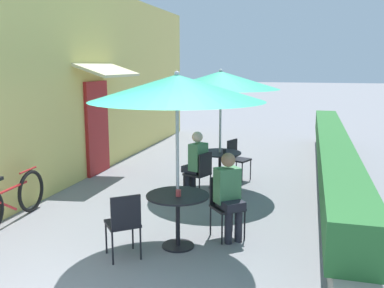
% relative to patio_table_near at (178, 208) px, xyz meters
% --- Properties ---
extents(cafe_facade_wall, '(0.98, 11.92, 4.20)m').
position_rel_patio_table_near_xyz_m(cafe_facade_wall, '(-3.13, 3.88, 1.53)').
color(cafe_facade_wall, '#E0CC6B').
rests_on(cafe_facade_wall, ground_plane).
extents(planter_hedge, '(0.60, 10.92, 1.01)m').
position_rel_patio_table_near_xyz_m(planter_hedge, '(2.16, 3.91, -0.02)').
color(planter_hedge, gray).
rests_on(planter_hedge, ground_plane).
extents(patio_table_near, '(0.85, 0.85, 0.74)m').
position_rel_patio_table_near_xyz_m(patio_table_near, '(0.00, 0.00, 0.00)').
color(patio_table_near, black).
rests_on(patio_table_near, ground_plane).
extents(patio_umbrella_near, '(2.29, 2.29, 2.38)m').
position_rel_patio_table_near_xyz_m(patio_umbrella_near, '(0.00, 0.00, 1.60)').
color(patio_umbrella_near, '#B7B7BC').
rests_on(patio_umbrella_near, ground_plane).
extents(cafe_chair_near_left, '(0.56, 0.56, 0.87)m').
position_rel_patio_table_near_xyz_m(cafe_chair_near_left, '(-0.54, -0.54, -0.04)').
color(cafe_chair_near_left, black).
rests_on(cafe_chair_near_left, ground_plane).
extents(cafe_chair_near_right, '(0.56, 0.56, 0.87)m').
position_rel_patio_table_near_xyz_m(cafe_chair_near_right, '(0.54, 0.54, -0.04)').
color(cafe_chair_near_right, black).
rests_on(cafe_chair_near_right, ground_plane).
extents(seated_patron_near_right, '(0.50, 0.51, 1.25)m').
position_rel_patio_table_near_xyz_m(seated_patron_near_right, '(0.62, 0.46, 0.13)').
color(seated_patron_near_right, '#23232D').
rests_on(seated_patron_near_right, ground_plane).
extents(coffee_cup_near, '(0.07, 0.07, 0.09)m').
position_rel_patio_table_near_xyz_m(coffee_cup_near, '(0.03, -0.06, 0.23)').
color(coffee_cup_near, '#B73D3D').
rests_on(coffee_cup_near, patio_table_near).
extents(patio_table_mid, '(0.85, 0.85, 0.74)m').
position_rel_patio_table_near_xyz_m(patio_table_mid, '(-0.03, 2.94, 0.00)').
color(patio_table_mid, black).
rests_on(patio_table_mid, ground_plane).
extents(patio_umbrella_mid, '(2.29, 2.29, 2.38)m').
position_rel_patio_table_near_xyz_m(patio_umbrella_mid, '(-0.03, 2.94, 1.60)').
color(patio_umbrella_mid, '#B7B7BC').
rests_on(patio_umbrella_mid, ground_plane).
extents(cafe_chair_mid_left, '(0.52, 0.52, 0.87)m').
position_rel_patio_table_near_xyz_m(cafe_chair_mid_left, '(-0.24, 2.20, -0.04)').
color(cafe_chair_mid_left, black).
rests_on(cafe_chair_mid_left, ground_plane).
extents(seated_patron_mid_left, '(0.49, 0.44, 1.25)m').
position_rel_patio_table_near_xyz_m(seated_patron_mid_left, '(-0.35, 2.24, 0.13)').
color(seated_patron_mid_left, '#23232D').
rests_on(seated_patron_mid_left, ground_plane).
extents(cafe_chair_mid_right, '(0.52, 0.52, 0.87)m').
position_rel_patio_table_near_xyz_m(cafe_chair_mid_right, '(0.18, 3.68, -0.04)').
color(cafe_chair_mid_right, black).
rests_on(cafe_chair_mid_right, ground_plane).
extents(coffee_cup_mid, '(0.07, 0.07, 0.09)m').
position_rel_patio_table_near_xyz_m(coffee_cup_mid, '(0.08, 2.86, 0.23)').
color(coffee_cup_mid, '#232328').
rests_on(coffee_cup_mid, patio_table_mid).
extents(bicycle_leaning, '(0.17, 1.82, 0.81)m').
position_rel_patio_table_near_xyz_m(bicycle_leaning, '(-2.79, 0.15, -0.19)').
color(bicycle_leaning, black).
rests_on(bicycle_leaning, ground_plane).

